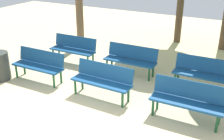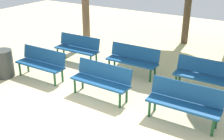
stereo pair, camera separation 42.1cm
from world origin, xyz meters
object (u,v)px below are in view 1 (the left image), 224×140
bench_r0_c1 (103,79)px  tree_2 (80,15)px  bench_r0_c2 (187,99)px  bench_r1_c0 (74,48)px  bench_r1_c1 (131,58)px  bench_r1_c2 (204,72)px  bench_r0_c0 (39,63)px

bench_r0_c1 → tree_2: (-2.84, 3.21, 0.72)m
bench_r0_c1 → bench_r0_c2: bearing=1.3°
bench_r1_c0 → bench_r1_c1: size_ratio=1.00×
bench_r1_c0 → bench_r1_c2: same height
bench_r0_c2 → bench_r1_c1: 2.73m
bench_r0_c1 → bench_r1_c0: (-2.09, 1.68, 0.00)m
bench_r0_c0 → bench_r1_c1: (2.16, 1.64, 0.00)m
bench_r1_c0 → bench_r1_c1: bearing=-0.4°
bench_r0_c1 → bench_r1_c2: (2.19, 1.66, 0.00)m
bench_r0_c0 → bench_r1_c0: size_ratio=1.00×
bench_r1_c1 → bench_r0_c0: bearing=-142.6°
bench_r1_c2 → bench_r0_c2: bearing=-90.8°
bench_r0_c0 → tree_2: tree_2 is taller
bench_r1_c0 → bench_r1_c2: 4.27m
bench_r0_c1 → bench_r1_c2: bearing=38.6°
bench_r0_c0 → bench_r0_c1: size_ratio=0.99×
bench_r0_c1 → bench_r1_c0: same height
bench_r0_c2 → bench_r1_c1: same height
bench_r1_c0 → bench_r1_c1: same height
bench_r0_c1 → bench_r1_c0: size_ratio=1.00×
bench_r0_c2 → bench_r1_c1: size_ratio=1.00×
bench_r1_c1 → bench_r0_c2: bearing=-38.1°
bench_r1_c1 → bench_r1_c2: bearing=-0.5°
bench_r1_c1 → tree_2: (-2.86, 1.52, 0.72)m
bench_r0_c2 → bench_r1_c2: (0.02, 1.67, 0.00)m
bench_r0_c1 → tree_2: tree_2 is taller
bench_r1_c2 → bench_r0_c0: bearing=-159.5°
bench_r1_c0 → bench_r1_c1: 2.11m
bench_r1_c0 → tree_2: 1.85m
tree_2 → bench_r0_c1: bearing=-48.5°
bench_r0_c2 → tree_2: 5.99m
bench_r0_c0 → bench_r1_c0: bearing=87.9°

